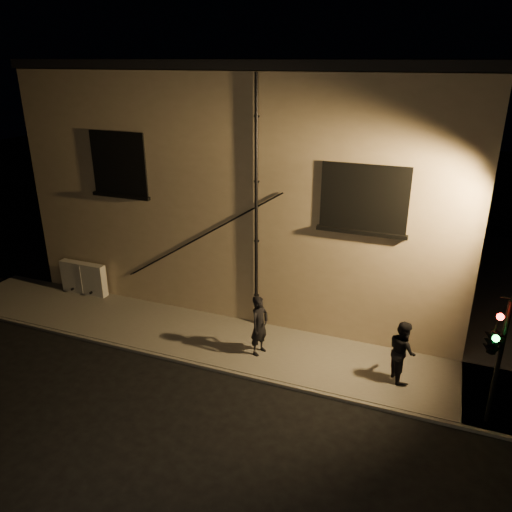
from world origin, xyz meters
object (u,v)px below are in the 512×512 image
at_px(pedestrian_a, 259,325).
at_px(utility_cabinet, 84,278).
at_px(traffic_signal, 494,340).
at_px(pedestrian_b, 402,351).

bearing_deg(pedestrian_a, utility_cabinet, 95.32).
distance_m(pedestrian_a, traffic_signal, 6.64).
distance_m(pedestrian_b, traffic_signal, 2.86).
height_order(utility_cabinet, pedestrian_b, pedestrian_b).
xyz_separation_m(pedestrian_a, pedestrian_b, (4.29, 0.22, -0.05)).
relative_size(utility_cabinet, traffic_signal, 0.54).
xyz_separation_m(utility_cabinet, pedestrian_a, (8.00, -1.50, 0.34)).
bearing_deg(utility_cabinet, pedestrian_b, -5.97).
bearing_deg(pedestrian_b, traffic_signal, -147.70).
xyz_separation_m(pedestrian_b, traffic_signal, (2.12, -1.19, 1.51)).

